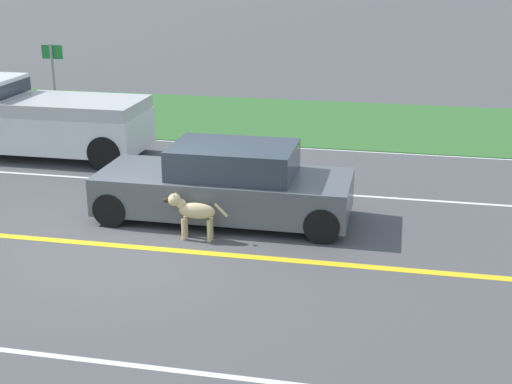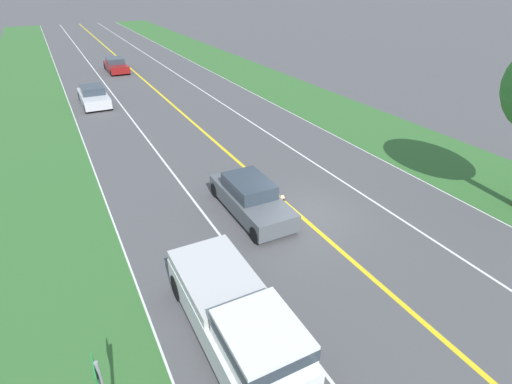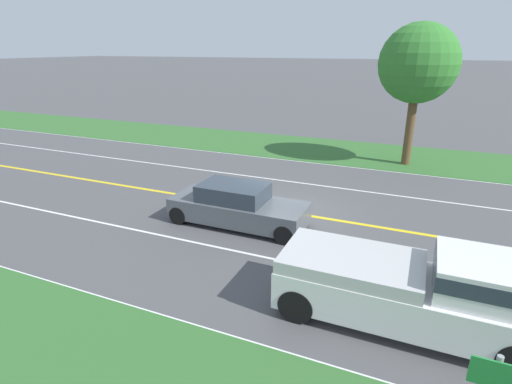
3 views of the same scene
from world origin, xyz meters
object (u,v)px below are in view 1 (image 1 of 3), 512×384
Objects in this scene: ego_car at (226,185)px; pickup_truck at (26,117)px; street_sign at (53,73)px; dog at (192,211)px.

pickup_truck is at bearing 60.41° from ego_car.
pickup_truck is 3.58m from street_sign.
ego_car is 2.06× the size of street_sign.
dog is at bearing -140.37° from street_sign.
pickup_truck is at bearing -164.31° from street_sign.
ego_car is 4.05× the size of dog.
ego_car is 6.81m from pickup_truck.
street_sign is at bearing 15.69° from pickup_truck.
street_sign is (7.88, 6.53, 0.93)m from dog.
dog is (-1.11, 0.35, -0.14)m from ego_car.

